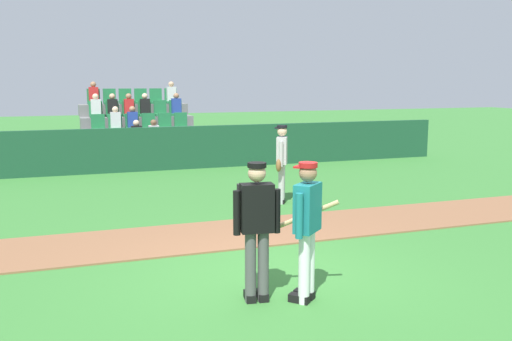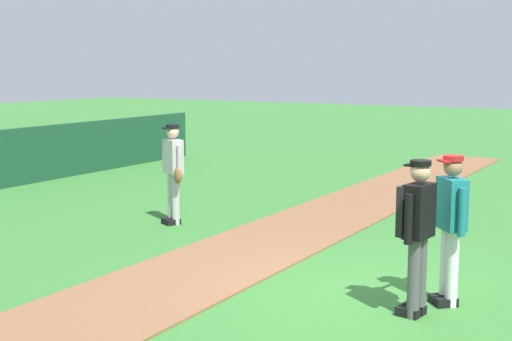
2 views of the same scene
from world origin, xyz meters
The scene contains 7 objects.
ground_plane centered at (0.00, 0.00, 0.00)m, with size 80.00×80.00×0.00m, color #387A33.
infield_dirt_path centered at (0.00, 2.37, 0.01)m, with size 28.00×1.90×0.03m, color brown.
dugout_fence centered at (0.00, 10.11, 0.67)m, with size 20.00×0.16×1.33m, color #19472D.
stadium_bleachers centered at (-0.01, 12.42, 0.77)m, with size 3.90×3.80×2.70m.
batter_teal_jersey centered at (0.16, -0.89, 0.97)m, with size 0.72×0.69×1.76m.
umpire_home_plate centered at (-0.42, -0.69, 1.00)m, with size 0.59×0.34×1.76m.
runner_grey_jersey centered at (2.02, 4.48, 0.96)m, with size 0.45×0.60×1.76m.
Camera 1 is at (-2.68, -7.02, 2.74)m, focal length 39.55 mm.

